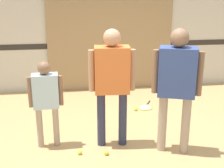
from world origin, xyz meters
TOP-DOWN VIEW (x-y plane):
  - ground_plane at (0.00, 0.00)m, footprint 16.00×16.00m
  - wall_back at (0.00, 2.67)m, footprint 16.00×0.07m
  - wall_panel at (0.08, 2.61)m, footprint 2.78×0.05m
  - person_instructor at (-0.25, -0.02)m, footprint 0.67×0.30m
  - person_student_left at (-1.19, 0.06)m, footprint 0.50×0.22m
  - person_student_right at (0.60, -0.33)m, footprint 0.64×0.43m
  - racket_spare_on_floor at (0.60, 1.34)m, footprint 0.40×0.53m
  - tennis_ball_near_instructor at (-0.37, -0.33)m, footprint 0.07×0.07m
  - tennis_ball_by_spare_racket at (0.39, 1.21)m, footprint 0.07×0.07m
  - tennis_ball_stray_left at (-0.75, -0.26)m, footprint 0.07×0.07m

SIDE VIEW (x-z plane):
  - ground_plane at x=0.00m, z-range 0.00..0.00m
  - racket_spare_on_floor at x=0.60m, z-range -0.01..0.03m
  - tennis_ball_near_instructor at x=-0.37m, z-range 0.00..0.07m
  - tennis_ball_by_spare_racket at x=0.39m, z-range 0.00..0.07m
  - tennis_ball_stray_left at x=-0.75m, z-range 0.00..0.07m
  - person_student_left at x=-1.19m, z-range 0.15..1.46m
  - wall_panel at x=0.08m, z-range 0.00..2.12m
  - person_instructor at x=-0.25m, z-range 0.21..1.96m
  - person_student_right at x=0.60m, z-range 0.21..2.00m
  - wall_back at x=0.00m, z-range 0.00..3.20m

